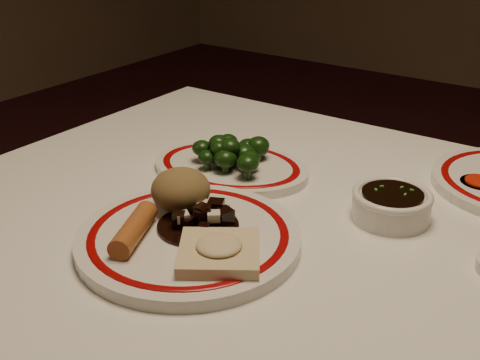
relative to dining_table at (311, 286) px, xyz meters
The scene contains 10 objects.
dining_table is the anchor object (origin of this frame).
main_plate 0.20m from the dining_table, 133.69° to the right, with size 0.37×0.37×0.02m.
rice_mound 0.24m from the dining_table, 155.27° to the right, with size 0.09×0.09×0.06m, color olive.
spring_roll 0.28m from the dining_table, 133.31° to the right, with size 0.03×0.03×0.11m, color #B15F2B.
fried_wonton 0.20m from the dining_table, 108.61° to the right, with size 0.14×0.14×0.03m.
stirfry_heap 0.20m from the dining_table, 139.74° to the right, with size 0.11×0.11×0.03m.
broccoli_plate 0.25m from the dining_table, 156.01° to the left, with size 0.30×0.27×0.02m.
broccoli_pile 0.26m from the dining_table, 155.48° to the left, with size 0.14×0.12×0.05m.
soy_bowl 0.16m from the dining_table, 53.45° to the left, with size 0.11×0.11×0.04m.
sweet_sour_dish 0.32m from the dining_table, 59.72° to the left, with size 0.06×0.06×0.02m.
Camera 1 is at (0.33, -0.66, 1.17)m, focal length 45.00 mm.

